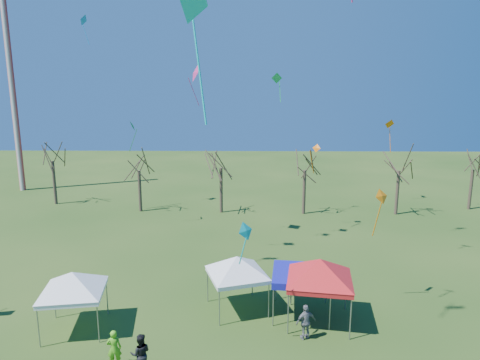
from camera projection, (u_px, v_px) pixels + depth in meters
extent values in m
plane|color=#234315|center=(240.00, 357.00, 20.10)|extent=(140.00, 140.00, 0.00)
cylinder|color=silver|center=(12.00, 89.00, 51.31)|extent=(0.70, 0.70, 25.00)
cylinder|color=#3D2D21|center=(54.00, 183.00, 46.78)|extent=(0.32, 0.32, 4.78)
cylinder|color=#3D2D21|center=(140.00, 191.00, 43.97)|extent=(0.32, 0.32, 4.28)
cylinder|color=#3D2D21|center=(221.00, 190.00, 43.52)|extent=(0.32, 0.32, 4.64)
cylinder|color=#3D2D21|center=(304.00, 192.00, 43.06)|extent=(0.32, 0.32, 4.49)
cylinder|color=#3D2D21|center=(397.00, 193.00, 42.85)|extent=(0.32, 0.32, 4.47)
cylinder|color=#3D2D21|center=(471.00, 190.00, 44.75)|extent=(0.32, 0.32, 4.23)
cylinder|color=gray|center=(39.00, 329.00, 20.63)|extent=(0.06, 0.06, 1.99)
cylinder|color=gray|center=(54.00, 301.00, 23.33)|extent=(0.06, 0.06, 1.99)
cylinder|color=gray|center=(98.00, 324.00, 21.02)|extent=(0.06, 0.06, 1.99)
cylinder|color=gray|center=(107.00, 298.00, 23.72)|extent=(0.06, 0.06, 1.99)
cube|color=white|center=(73.00, 292.00, 21.95)|extent=(3.42, 3.42, 0.24)
pyramid|color=white|center=(72.00, 272.00, 21.72)|extent=(4.16, 4.16, 0.99)
cylinder|color=gray|center=(219.00, 308.00, 22.55)|extent=(0.06, 0.06, 1.99)
cylinder|color=gray|center=(208.00, 286.00, 25.15)|extent=(0.06, 0.06, 1.99)
cylinder|color=gray|center=(269.00, 301.00, 23.35)|extent=(0.06, 0.06, 1.99)
cylinder|color=gray|center=(252.00, 280.00, 25.95)|extent=(0.06, 0.06, 1.99)
cube|color=white|center=(237.00, 275.00, 24.02)|extent=(3.76, 3.76, 0.24)
pyramid|color=white|center=(237.00, 256.00, 23.79)|extent=(4.00, 4.00, 0.99)
cylinder|color=gray|center=(288.00, 314.00, 21.75)|extent=(0.07, 0.07, 2.21)
cylinder|color=gray|center=(291.00, 287.00, 24.74)|extent=(0.07, 0.07, 2.21)
cylinder|color=gray|center=(350.00, 319.00, 21.25)|extent=(0.07, 0.07, 2.21)
cylinder|color=gray|center=(346.00, 291.00, 24.23)|extent=(0.07, 0.07, 2.21)
cube|color=red|center=(319.00, 281.00, 22.74)|extent=(3.77, 3.77, 0.27)
pyramid|color=red|center=(320.00, 259.00, 22.49)|extent=(4.63, 4.63, 1.10)
cylinder|color=gray|center=(273.00, 308.00, 22.51)|extent=(0.06, 0.06, 2.10)
cylinder|color=gray|center=(276.00, 283.00, 25.37)|extent=(0.06, 0.06, 2.10)
cylinder|color=gray|center=(330.00, 311.00, 22.15)|extent=(0.06, 0.06, 2.10)
cylinder|color=gray|center=(326.00, 286.00, 25.01)|extent=(0.06, 0.06, 2.10)
cube|color=#0E0F96|center=(302.00, 277.00, 23.52)|extent=(3.47, 3.47, 0.25)
cube|color=#0E0F96|center=(302.00, 273.00, 23.48)|extent=(3.47, 3.47, 0.13)
imported|color=black|center=(141.00, 354.00, 18.76)|extent=(1.02, 0.87, 1.86)
imported|color=#56B51C|center=(114.00, 348.00, 19.25)|extent=(0.72, 0.55, 1.77)
imported|color=slate|center=(306.00, 322.00, 21.36)|extent=(1.17, 0.81, 1.85)
cone|color=#239516|center=(133.00, 126.00, 37.75)|extent=(0.72, 1.15, 1.00)
cube|color=#239516|center=(133.00, 140.00, 37.64)|extent=(0.77, 0.19, 1.96)
cone|color=orange|center=(316.00, 148.00, 37.38)|extent=(0.82, 0.72, 0.75)
cube|color=orange|center=(312.00, 162.00, 37.89)|extent=(0.55, 0.71, 2.18)
cone|color=orange|center=(382.00, 196.00, 23.95)|extent=(1.01, 0.84, 0.86)
cube|color=orange|center=(377.00, 219.00, 24.09)|extent=(0.31, 0.49, 2.15)
cone|color=#1485DE|center=(83.00, 20.00, 40.75)|extent=(0.75, 1.20, 1.05)
cube|color=#1485DE|center=(86.00, 34.00, 41.28)|extent=(0.61, 0.14, 1.99)
cone|color=green|center=(277.00, 78.00, 33.94)|extent=(0.88, 0.31, 0.86)
cube|color=green|center=(280.00, 92.00, 34.19)|extent=(0.12, 0.61, 1.70)
cone|color=orange|center=(389.00, 124.00, 41.01)|extent=(1.19, 0.93, 0.94)
cube|color=orange|center=(390.00, 139.00, 41.39)|extent=(0.19, 0.44, 2.53)
cone|color=#CD2D76|center=(195.00, 73.00, 32.96)|extent=(1.12, 1.59, 1.43)
cube|color=#CD2D76|center=(194.00, 92.00, 33.64)|extent=(0.83, 0.37, 2.19)
cone|color=#0DC6C7|center=(193.00, 2.00, 11.76)|extent=(1.18, 1.35, 1.13)
cube|color=#0DC6C7|center=(199.00, 71.00, 12.32)|extent=(0.42, 0.29, 3.08)
cone|color=#0BABA9|center=(246.00, 231.00, 19.45)|extent=(0.91, 0.94, 0.85)
cube|color=#0BABA9|center=(243.00, 251.00, 19.48)|extent=(0.37, 0.35, 1.39)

